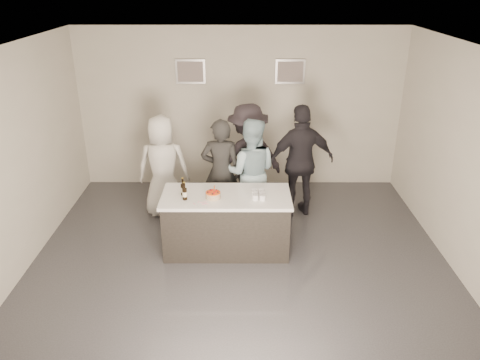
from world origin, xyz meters
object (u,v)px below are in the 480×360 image
Objects in this scene: person_guest_left at (163,167)px; person_guest_right at (301,161)px; beer_bottle_a at (183,187)px; person_main_blue at (251,172)px; beer_bottle_b at (185,191)px; bar_counter at (226,223)px; person_guest_back at (248,159)px; cake at (213,196)px; person_main_black at (221,172)px.

person_guest_left is 2.30m from person_guest_right.
beer_bottle_a is 1.33m from person_main_blue.
bar_counter is at bearing 14.22° from beer_bottle_b.
beer_bottle_a is 0.15× the size of person_main_blue.
person_guest_back is (0.90, 1.45, -0.08)m from beer_bottle_b.
person_main_black is at bearing 85.75° from cake.
person_guest_back is (0.51, 1.41, 0.01)m from cake.
bar_counter is 0.83m from beer_bottle_b.
person_guest_right reaches higher than beer_bottle_a.
person_guest_back is (0.94, 1.30, -0.08)m from beer_bottle_a.
person_main_black is at bearing 162.01° from person_guest_left.
beer_bottle_b is 0.14× the size of person_guest_back.
person_guest_right is (1.21, 1.16, 0.51)m from bar_counter.
person_main_black reaches higher than cake.
person_guest_right is (1.83, 1.15, -0.07)m from beer_bottle_a.
cake is 1.13m from person_main_blue.
person_main_black is (0.47, 1.03, -0.14)m from beer_bottle_b.
cake is 1.55m from person_guest_left.
person_main_black is (0.51, 0.88, -0.14)m from beer_bottle_a.
bar_counter is at bearing 56.53° from person_guest_back.
person_main_blue is at bearing 166.96° from person_guest_left.
beer_bottle_a is 0.14× the size of person_guest_back.
person_guest_left is 1.42m from person_guest_back.
person_guest_back is at bearing 75.91° from bar_counter.
person_guest_left is (-0.98, 0.27, -0.01)m from person_main_black.
person_guest_back is at bearing -133.44° from person_main_black.
beer_bottle_b is at bearing -165.78° from bar_counter.
person_guest_back reaches higher than bar_counter.
person_guest_back is at bearing -176.41° from person_guest_left.
person_main_blue is 1.48m from person_guest_left.
person_main_blue reaches higher than person_guest_left.
cake is 0.12× the size of person_main_black.
person_main_black reaches higher than bar_counter.
person_guest_left is at bearing -12.96° from person_main_black.
person_main_blue reaches higher than beer_bottle_a.
beer_bottle_a is 0.15× the size of person_guest_left.
person_main_blue is at bearing 76.30° from person_guest_back.
beer_bottle_b is at bearing 53.57° from person_main_blue.
person_guest_left is (-0.91, 1.25, -0.06)m from cake.
person_main_black is at bearing 65.58° from beer_bottle_b.
bar_counter is 0.99m from person_main_black.
bar_counter is 7.15× the size of beer_bottle_a.
bar_counter is 1.75m from person_guest_right.
person_main_black is (-0.11, 0.88, 0.44)m from bar_counter.
beer_bottle_a is 2.16m from person_guest_right.
beer_bottle_b is (0.04, -0.15, 0.00)m from beer_bottle_a.
person_guest_left is at bearing -13.16° from person_guest_back.
person_guest_left reaches higher than beer_bottle_a.
person_main_blue is at bearing 5.93° from person_guest_right.
person_main_black is 0.61m from person_guest_back.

